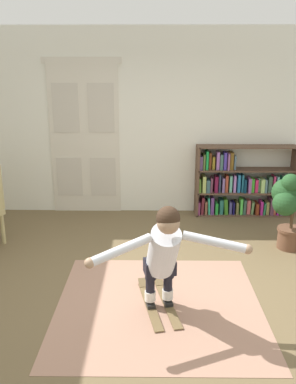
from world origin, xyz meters
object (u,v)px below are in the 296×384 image
at_px(skis_pair, 158,302).
at_px(person_skier, 164,250).
at_px(bookshelf, 240,186).
at_px(potted_plant, 289,205).

bearing_deg(skis_pair, person_skier, -78.32).
bearing_deg(person_skier, bookshelf, 65.48).
xyz_separation_m(bookshelf, potted_plant, (0.36, -1.25, 0.11)).
xyz_separation_m(bookshelf, person_skier, (-1.31, -2.86, 0.22)).
relative_size(potted_plant, person_skier, 0.69).
relative_size(skis_pair, person_skier, 0.64).
xyz_separation_m(skis_pair, person_skier, (0.04, -0.21, 0.67)).
distance_m(potted_plant, person_skier, 2.32).
bearing_deg(person_skier, potted_plant, 43.98).
height_order(bookshelf, potted_plant, bookshelf).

